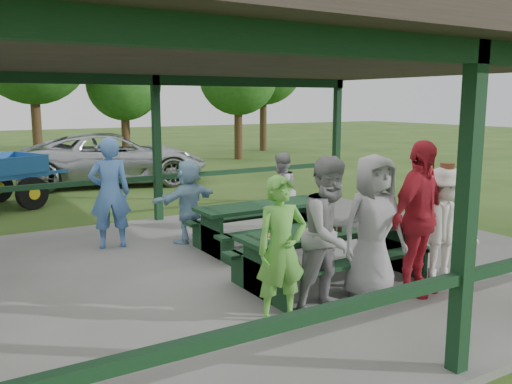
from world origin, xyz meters
TOP-DOWN VIEW (x-y plane):
  - ground at (0.00, 0.00)m, footprint 90.00×90.00m
  - concrete_slab at (0.00, 0.00)m, footprint 10.00×8.00m
  - pavilion_structure at (0.00, 0.00)m, footprint 10.60×8.60m
  - picnic_table_near at (0.58, -1.20)m, footprint 2.67×1.39m
  - picnic_table_far at (0.76, 0.80)m, footprint 2.37×1.39m
  - table_setting at (0.68, -1.16)m, footprint 2.26×0.45m
  - contestant_green at (-0.77, -1.99)m, footprint 0.66×0.49m
  - contestant_grey_left at (-0.06, -2.00)m, footprint 0.99×0.82m
  - contestant_grey_mid at (0.63, -1.97)m, footprint 0.98×0.71m
  - contestant_red at (1.26, -2.14)m, footprint 1.26×0.77m
  - contestant_white_fedora at (1.85, -2.06)m, footprint 1.18×0.90m
  - spectator_lblue at (-0.20, 1.79)m, footprint 1.44×0.83m
  - spectator_blue at (-1.50, 2.14)m, footprint 0.76×0.58m
  - spectator_grey at (1.75, 1.77)m, footprint 0.90×0.82m
  - pickup_truck at (0.85, 9.80)m, footprint 6.22×3.89m
  - tree_left at (-0.46, 15.18)m, footprint 4.32×4.32m
  - tree_mid at (3.18, 15.75)m, footprint 3.10×3.10m
  - tree_right at (7.80, 14.19)m, footprint 3.45×3.45m
  - tree_far_right at (10.97, 17.18)m, footprint 4.18×4.18m

SIDE VIEW (x-z plane):
  - ground at x=0.00m, z-range 0.00..0.00m
  - concrete_slab at x=0.00m, z-range 0.00..0.10m
  - picnic_table_far at x=0.76m, z-range 0.19..0.94m
  - picnic_table_near at x=0.58m, z-range 0.20..0.95m
  - pickup_truck at x=0.85m, z-range 0.00..1.60m
  - spectator_lblue at x=-0.20m, z-range 0.10..1.58m
  - spectator_grey at x=1.75m, z-range 0.10..1.60m
  - table_setting at x=0.68m, z-range 0.84..0.94m
  - contestant_white_fedora at x=1.85m, z-range 0.08..1.75m
  - contestant_green at x=-0.77m, z-range 0.10..1.78m
  - contestant_grey_mid at x=0.63m, z-range 0.10..1.94m
  - contestant_grey_left at x=-0.06m, z-range 0.10..1.96m
  - spectator_blue at x=-1.50m, z-range 0.10..1.99m
  - contestant_red at x=1.26m, z-range 0.10..2.11m
  - pavilion_structure at x=0.00m, z-range 1.55..4.79m
  - tree_mid at x=3.18m, z-range 0.85..5.70m
  - tree_right at x=7.80m, z-range 0.95..6.35m
  - tree_far_right at x=10.97m, z-range 1.16..7.69m
  - tree_left at x=-0.46m, z-range 1.20..7.94m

